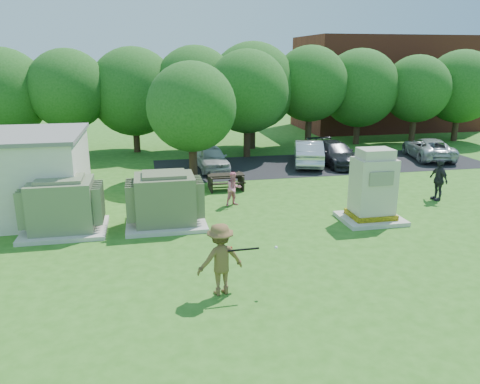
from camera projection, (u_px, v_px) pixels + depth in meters
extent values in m
plane|color=#2D6619|center=(266.00, 268.00, 14.29)|extent=(120.00, 120.00, 0.00)
cube|color=maroon|center=(385.00, 83.00, 42.06)|extent=(15.00, 8.00, 8.00)
cube|color=#232326|center=(322.00, 164.00, 28.35)|extent=(20.00, 6.00, 0.01)
cube|color=beige|center=(65.00, 230.00, 17.26)|extent=(3.00, 2.40, 0.15)
cube|color=#687453|center=(62.00, 205.00, 16.99)|extent=(2.20, 1.80, 1.80)
cube|color=#687453|center=(60.00, 179.00, 16.73)|extent=(1.60, 1.30, 0.12)
cube|color=#687453|center=(25.00, 206.00, 16.74)|extent=(0.32, 1.50, 1.35)
cube|color=#687453|center=(98.00, 202.00, 17.23)|extent=(0.32, 1.50, 1.35)
cube|color=beige|center=(166.00, 223.00, 17.97)|extent=(3.00, 2.40, 0.15)
cube|color=#616848|center=(165.00, 199.00, 17.70)|extent=(2.20, 1.80, 1.80)
cube|color=#616848|center=(164.00, 174.00, 17.44)|extent=(1.60, 1.30, 0.12)
cube|color=#616848|center=(131.00, 200.00, 17.45)|extent=(0.32, 1.50, 1.35)
cube|color=#616848|center=(198.00, 196.00, 17.94)|extent=(0.32, 1.50, 1.35)
cube|color=beige|center=(370.00, 219.00, 18.45)|extent=(2.37, 1.94, 0.16)
cube|color=yellow|center=(371.00, 214.00, 18.40)|extent=(1.67, 1.34, 0.19)
cube|color=beige|center=(373.00, 186.00, 18.08)|extent=(1.51, 1.18, 2.15)
cube|color=beige|center=(376.00, 154.00, 17.73)|extent=(1.24, 0.97, 0.38)
cube|color=gray|center=(382.00, 179.00, 17.37)|extent=(0.97, 0.04, 0.54)
cube|color=black|center=(226.00, 175.00, 22.70)|extent=(1.76, 0.68, 0.06)
cube|color=black|center=(224.00, 178.00, 23.29)|extent=(1.76, 0.24, 0.05)
cube|color=black|center=(228.00, 183.00, 22.27)|extent=(1.76, 0.24, 0.05)
cube|color=black|center=(210.00, 183.00, 22.65)|extent=(0.08, 1.32, 0.72)
cube|color=black|center=(241.00, 181.00, 22.95)|extent=(0.08, 1.32, 0.72)
imported|color=brown|center=(220.00, 259.00, 12.51)|extent=(1.42, 1.01, 2.00)
imported|color=pink|center=(234.00, 189.00, 20.17)|extent=(0.86, 0.76, 1.49)
imported|color=#28272D|center=(438.00, 180.00, 20.93)|extent=(0.54, 1.13, 1.87)
imported|color=silver|center=(211.00, 158.00, 26.79)|extent=(1.83, 4.06, 1.35)
imported|color=#BCBBC0|center=(308.00, 153.00, 27.88)|extent=(2.83, 4.84, 1.51)
imported|color=black|center=(334.00, 153.00, 27.97)|extent=(2.29, 4.84, 1.36)
imported|color=silver|center=(428.00, 148.00, 29.67)|extent=(3.16, 5.10, 1.32)
cylinder|color=black|center=(243.00, 250.00, 12.35)|extent=(0.85, 0.08, 0.06)
cylinder|color=maroon|center=(228.00, 248.00, 12.45)|extent=(0.22, 0.07, 0.06)
sphere|color=white|center=(276.00, 248.00, 12.61)|extent=(0.09, 0.09, 0.09)
cylinder|color=#47301E|center=(9.00, 139.00, 29.93)|extent=(0.44, 0.44, 2.40)
sphere|color=#235B1C|center=(2.00, 93.00, 29.14)|extent=(5.60, 5.60, 5.60)
cylinder|color=#47301E|center=(73.00, 135.00, 30.08)|extent=(0.44, 0.44, 2.80)
sphere|color=#235B1C|center=(68.00, 89.00, 29.28)|extent=(5.00, 5.00, 5.00)
cylinder|color=#47301E|center=(136.00, 135.00, 31.67)|extent=(0.44, 0.44, 2.30)
sphere|color=#235B1C|center=(134.00, 92.00, 30.87)|extent=(5.80, 5.80, 5.80)
cylinder|color=#47301E|center=(197.00, 132.00, 31.53)|extent=(0.44, 0.44, 2.70)
sphere|color=#235B1C|center=(195.00, 87.00, 30.71)|extent=(5.40, 5.40, 5.40)
cylinder|color=#47301E|center=(252.00, 131.00, 32.89)|extent=(0.44, 0.44, 2.50)
sphere|color=#235B1C|center=(253.00, 86.00, 32.05)|extent=(6.00, 6.00, 6.00)
cylinder|color=#47301E|center=(308.00, 127.00, 33.22)|extent=(0.44, 0.44, 2.90)
sphere|color=#235B1C|center=(310.00, 84.00, 32.39)|extent=(5.20, 5.20, 5.20)
cylinder|color=#47301E|center=(357.00, 128.00, 34.62)|extent=(0.44, 0.44, 2.40)
sphere|color=#235B1C|center=(360.00, 88.00, 33.83)|extent=(5.60, 5.60, 5.60)
cylinder|color=#47301E|center=(413.00, 127.00, 34.52)|extent=(0.44, 0.44, 2.60)
sphere|color=#235B1C|center=(416.00, 89.00, 33.76)|extent=(4.80, 4.80, 4.80)
cylinder|color=#47301E|center=(456.00, 125.00, 35.86)|extent=(0.44, 0.44, 2.50)
sphere|color=#235B1C|center=(460.00, 87.00, 35.07)|extent=(5.40, 5.40, 5.40)
cylinder|color=#47301E|center=(193.00, 156.00, 24.60)|extent=(0.44, 0.44, 2.40)
sphere|color=#235B1C|center=(192.00, 107.00, 23.89)|extent=(4.60, 4.60, 4.60)
cylinder|color=#47301E|center=(247.00, 137.00, 30.05)|extent=(0.44, 0.44, 2.60)
sphere|color=#235B1C|center=(247.00, 92.00, 29.26)|extent=(5.20, 5.20, 5.20)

